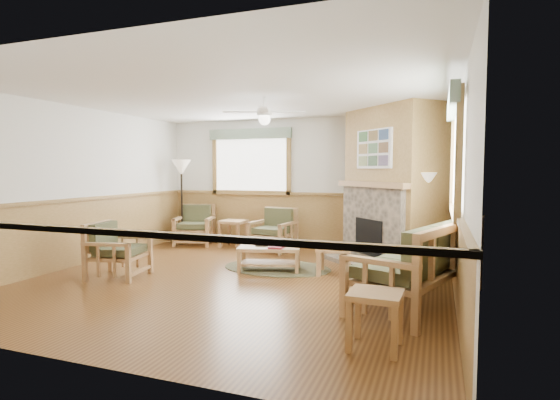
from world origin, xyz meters
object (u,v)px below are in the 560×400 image
(sofa, at_px, (419,262))
(end_table_chairs, at_px, (233,234))
(coffee_table, at_px, (269,259))
(footstool, at_px, (334,260))
(end_table_sofa, at_px, (375,320))
(floor_lamp_right, at_px, (424,223))
(armchair_back_left, at_px, (194,225))
(armchair_back_right, at_px, (273,230))
(armchair_left, at_px, (119,250))
(floor_lamp_left, at_px, (182,202))

(sofa, xyz_separation_m, end_table_chairs, (-3.85, 2.71, -0.22))
(coffee_table, height_order, footstool, footstool)
(end_table_sofa, xyz_separation_m, floor_lamp_right, (0.31, 3.23, 0.53))
(footstool, bearing_deg, floor_lamp_right, 24.31)
(sofa, relative_size, end_table_sofa, 4.18)
(armchair_back_left, height_order, armchair_back_right, armchair_back_left)
(armchair_left, distance_m, end_table_sofa, 4.24)
(armchair_back_right, xyz_separation_m, end_table_chairs, (-0.96, 0.18, -0.15))
(armchair_back_right, relative_size, floor_lamp_right, 0.54)
(armchair_back_left, xyz_separation_m, armchair_left, (0.44, -2.91, -0.01))
(armchair_back_left, bearing_deg, coffee_table, -52.36)
(armchair_back_left, distance_m, floor_lamp_right, 4.88)
(end_table_chairs, xyz_separation_m, floor_lamp_left, (-1.25, 0.00, 0.65))
(floor_lamp_left, distance_m, floor_lamp_right, 5.21)
(floor_lamp_right, bearing_deg, sofa, -90.00)
(armchair_back_left, relative_size, coffee_table, 0.87)
(end_table_sofa, relative_size, floor_lamp_left, 0.28)
(armchair_back_right, height_order, floor_lamp_right, floor_lamp_right)
(end_table_sofa, bearing_deg, footstool, 110.59)
(footstool, bearing_deg, coffee_table, -173.45)
(armchair_back_right, bearing_deg, sofa, -32.97)
(end_table_sofa, bearing_deg, floor_lamp_left, 138.08)
(sofa, height_order, armchair_left, sofa)
(footstool, bearing_deg, floor_lamp_left, 156.36)
(armchair_back_right, bearing_deg, armchair_left, -109.26)
(armchair_left, bearing_deg, sofa, -97.08)
(armchair_left, distance_m, floor_lamp_left, 3.10)
(floor_lamp_right, bearing_deg, floor_lamp_left, 168.05)
(sofa, xyz_separation_m, coffee_table, (-2.33, 0.93, -0.31))
(sofa, xyz_separation_m, floor_lamp_left, (-5.10, 2.71, 0.42))
(armchair_back_left, xyz_separation_m, floor_lamp_right, (4.76, -1.03, 0.37))
(armchair_back_left, relative_size, end_table_chairs, 1.53)
(sofa, relative_size, floor_lamp_left, 1.18)
(armchair_back_right, bearing_deg, floor_lamp_right, -8.99)
(end_table_chairs, distance_m, end_table_sofa, 5.57)
(armchair_left, relative_size, end_table_sofa, 1.59)
(end_table_sofa, bearing_deg, floor_lamp_right, 84.60)
(footstool, height_order, floor_lamp_right, floor_lamp_right)
(sofa, distance_m, armchair_left, 4.33)
(armchair_back_left, height_order, floor_lamp_left, floor_lamp_left)
(armchair_back_left, relative_size, armchair_left, 1.03)
(end_table_chairs, distance_m, footstool, 3.04)
(coffee_table, bearing_deg, floor_lamp_left, 132.60)
(end_table_sofa, relative_size, footstool, 1.03)
(sofa, xyz_separation_m, floor_lamp_right, (0.00, 1.63, 0.29))
(armchair_left, relative_size, floor_lamp_left, 0.45)
(armchair_back_left, relative_size, floor_lamp_left, 0.46)
(armchair_back_left, distance_m, footstool, 3.83)
(sofa, distance_m, armchair_back_left, 5.45)
(end_table_chairs, bearing_deg, armchair_left, -99.17)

